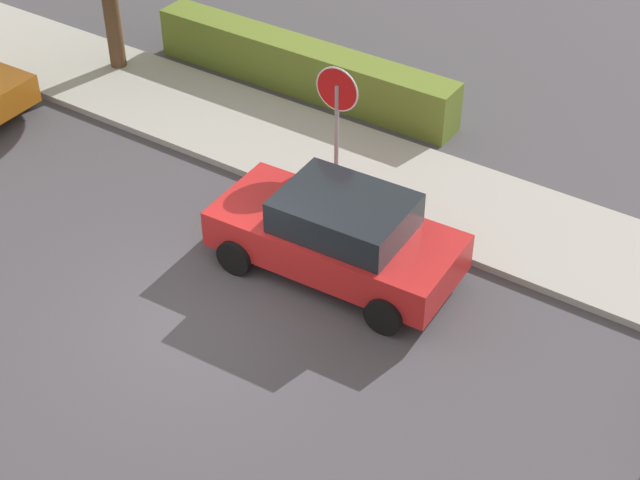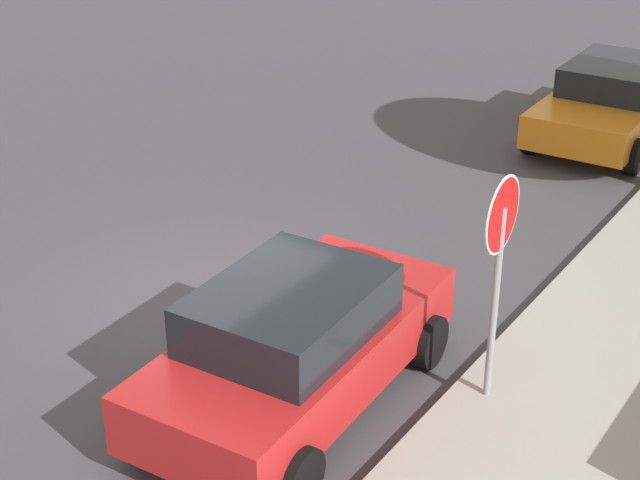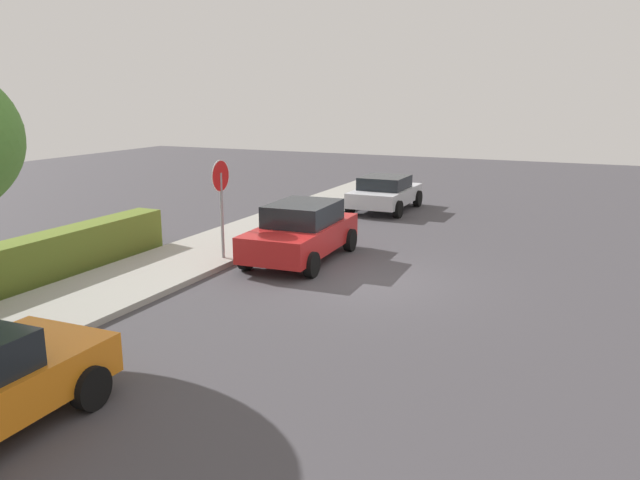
% 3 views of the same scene
% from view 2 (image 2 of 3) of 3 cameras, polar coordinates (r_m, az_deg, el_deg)
% --- Properties ---
extents(ground_plane, '(60.00, 60.00, 0.00)m').
position_cam_2_polar(ground_plane, '(12.93, -6.64, -3.82)').
color(ground_plane, '#423F44').
extents(sidewalk_curb, '(32.00, 2.69, 0.14)m').
position_cam_2_polar(sidewalk_curb, '(10.83, 14.17, -10.76)').
color(sidewalk_curb, '#9E9B93').
rests_on(sidewalk_curb, ground_plane).
extents(stop_sign, '(0.84, 0.08, 2.73)m').
position_cam_2_polar(stop_sign, '(10.20, 10.40, -0.67)').
color(stop_sign, gray).
rests_on(stop_sign, ground_plane).
extents(parked_car_red, '(4.24, 2.17, 1.54)m').
position_cam_2_polar(parked_car_red, '(10.61, -1.40, -6.01)').
color(parked_car_red, red).
rests_on(parked_car_red, ground_plane).
extents(parked_car_orange, '(4.33, 2.16, 1.42)m').
position_cam_2_polar(parked_car_orange, '(19.09, 16.59, 7.80)').
color(parked_car_orange, orange).
rests_on(parked_car_orange, ground_plane).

